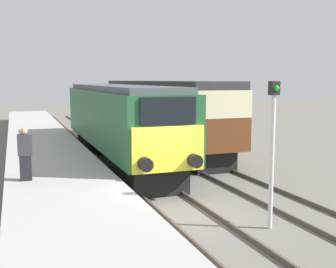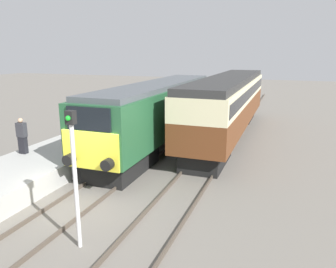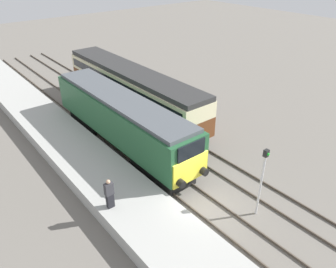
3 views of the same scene
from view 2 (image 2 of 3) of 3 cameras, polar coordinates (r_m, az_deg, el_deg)
ground_plane at (r=12.79m, az=-15.44°, el=-11.58°), size 120.00×120.00×0.00m
platform_left at (r=20.69m, az=-10.25°, el=-0.14°), size 3.50×50.00×0.84m
rails_near_track at (r=16.75m, az=-5.55°, el=-4.64°), size 1.51×60.00×0.14m
rails_far_track at (r=15.64m, az=5.82°, el=-6.01°), size 1.50×60.00×0.14m
locomotive at (r=18.89m, az=-1.79°, el=3.93°), size 2.70×14.37×3.73m
passenger_carriage at (r=21.59m, az=10.52°, el=5.71°), size 2.75×16.17×3.92m
person_on_platform at (r=16.50m, az=-24.07°, el=-0.33°), size 0.44×0.26×1.68m
signal_post at (r=9.24m, az=-15.99°, el=-5.94°), size 0.24×0.28×3.96m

